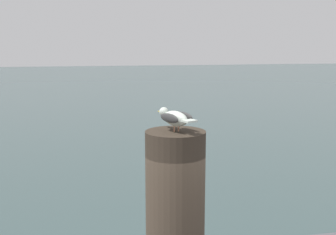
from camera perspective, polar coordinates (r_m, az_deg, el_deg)
The scene contains 2 objects.
mooring_post at distance 3.03m, azimuth 0.95°, elevation -11.53°, with size 0.40×0.40×1.04m, color #382D23.
seagull at distance 2.87m, azimuth 0.91°, elevation -0.03°, with size 0.21×0.38×0.14m.
Camera 1 is at (-0.08, -3.20, 3.24)m, focal length 46.74 mm.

